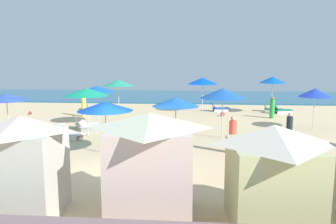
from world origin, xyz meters
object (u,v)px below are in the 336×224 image
object	(u,v)px
lounge_chair_2_1	(90,127)
umbrella_6	(105,106)
umbrella_5	(315,93)
beach_ball_2	(119,139)
beachgoer_0	(272,108)
umbrella_1	(97,89)
umbrella_0	(203,81)
cabana_4	(272,174)
beachgoer_3	(289,129)
umbrella_2	(87,92)
umbrella_4	(118,83)
beach_ball_1	(30,113)
lounge_chair_3_0	(272,109)
lounge_chair_7_0	(150,141)
cabana_2	(23,166)
umbrella_7	(176,102)
lounge_chair_0_0	(219,108)
beachgoer_1	(84,105)
lounge_chair_3_1	(282,110)
cabana_3	(150,164)
umbrella_3	(273,80)
lounge_chair_1_0	(84,123)
beachgoer_2	(233,136)
umbrella_9	(6,97)
lounge_chair_2_0	(70,133)
beach_ball_0	(223,114)
umbrella_8	(223,93)

from	to	relation	value
lounge_chair_2_1	umbrella_6	bearing A→B (deg)	-149.17
umbrella_5	beach_ball_2	world-z (taller)	umbrella_5
umbrella_5	beachgoer_0	distance (m)	4.21
umbrella_1	umbrella_0	bearing A→B (deg)	40.25
cabana_4	beachgoer_3	xyz separation A→B (m)	(2.57, 8.03, -0.54)
umbrella_2	umbrella_4	size ratio (longest dim) A/B	1.02
beach_ball_1	beachgoer_3	bearing A→B (deg)	-24.30
lounge_chair_3_0	beach_ball_1	size ratio (longest dim) A/B	6.45
cabana_4	beachgoer_3	distance (m)	8.45
lounge_chair_7_0	umbrella_6	bearing A→B (deg)	155.21
cabana_2	umbrella_7	bearing A→B (deg)	57.24
umbrella_0	umbrella_4	distance (m)	6.44
lounge_chair_0_0	beachgoer_0	size ratio (longest dim) A/B	1.03
umbrella_5	beachgoer_1	bearing A→B (deg)	167.40
lounge_chair_3_1	beachgoer_1	distance (m)	14.55
cabana_3	umbrella_3	size ratio (longest dim) A/B	0.98
cabana_2	umbrella_2	bearing A→B (deg)	94.98
beachgoer_1	umbrella_7	bearing A→B (deg)	104.89
lounge_chair_1_0	beachgoer_2	distance (m)	9.41
cabana_2	umbrella_2	world-z (taller)	cabana_2
umbrella_9	umbrella_6	bearing A→B (deg)	-26.67
lounge_chair_2_0	beachgoer_3	xyz separation A→B (m)	(10.82, -0.34, 0.46)
umbrella_3	beachgoer_3	bearing A→B (deg)	-97.24
cabana_4	umbrella_1	world-z (taller)	cabana_4
umbrella_1	umbrella_3	xyz separation A→B (m)	(11.66, 5.10, 0.31)
umbrella_9	beach_ball_1	size ratio (longest dim) A/B	9.12
lounge_chair_2_1	lounge_chair_3_0	world-z (taller)	lounge_chair_2_1
umbrella_5	lounge_chair_7_0	world-z (taller)	umbrella_5
umbrella_4	cabana_3	bearing A→B (deg)	-74.38
lounge_chair_2_0	beach_ball_0	distance (m)	11.23
lounge_chair_3_0	umbrella_8	world-z (taller)	umbrella_8
lounge_chair_3_1	beachgoer_0	bearing A→B (deg)	137.23
umbrella_1	umbrella_4	size ratio (longest dim) A/B	0.97
umbrella_3	beachgoer_3	world-z (taller)	umbrella_3
umbrella_7	beachgoer_3	xyz separation A→B (m)	(5.27, 1.90, -1.49)
lounge_chair_0_0	umbrella_9	xyz separation A→B (m)	(-11.81, -9.35, 1.79)
umbrella_4	lounge_chair_2_0	bearing A→B (deg)	-93.12
beach_ball_1	umbrella_5	bearing A→B (deg)	-11.27
umbrella_4	umbrella_3	bearing A→B (deg)	0.14
lounge_chair_2_1	beach_ball_1	bearing A→B (deg)	54.35
umbrella_3	umbrella_0	bearing A→B (deg)	174.85
cabana_3	umbrella_5	size ratio (longest dim) A/B	1.13
lounge_chair_2_0	beachgoer_3	distance (m)	10.83
umbrella_9	beachgoer_3	distance (m)	14.46
umbrella_5	umbrella_7	bearing A→B (deg)	-143.65
lounge_chair_1_0	umbrella_2	xyz separation A→B (m)	(0.88, -2.04, 2.06)
beachgoer_3	beach_ball_0	xyz separation A→B (m)	(-2.50, 7.90, -0.58)
lounge_chair_0_0	lounge_chair_3_1	xyz separation A→B (m)	(4.58, -0.73, 0.01)
beach_ball_0	cabana_3	bearing A→B (deg)	-100.99
lounge_chair_2_0	beach_ball_0	world-z (taller)	lounge_chair_2_0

